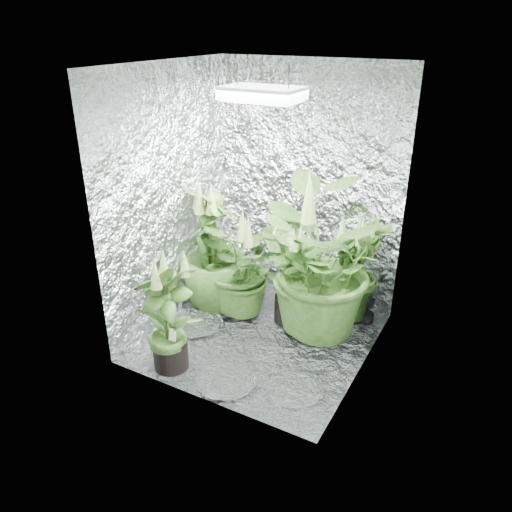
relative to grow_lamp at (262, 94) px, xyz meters
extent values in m
plane|color=silver|center=(0.00, 0.00, -1.83)|extent=(1.60, 1.60, 0.00)
cube|color=silver|center=(0.00, 0.80, -0.83)|extent=(1.60, 0.02, 2.00)
cube|color=silver|center=(0.00, -0.80, -0.83)|extent=(1.60, 0.02, 2.00)
cube|color=silver|center=(-0.80, 0.00, -0.83)|extent=(0.02, 1.60, 2.00)
cube|color=silver|center=(0.80, 0.00, -0.83)|extent=(0.02, 1.60, 2.00)
cube|color=silver|center=(0.00, 0.00, 0.17)|extent=(1.60, 1.60, 0.01)
cube|color=gray|center=(0.00, 0.00, 0.00)|extent=(0.50, 0.30, 0.08)
cube|color=white|center=(0.00, 0.00, -0.04)|extent=(0.46, 0.26, 0.01)
cylinder|color=black|center=(-0.18, 0.00, 0.11)|extent=(0.01, 0.01, 0.13)
cylinder|color=black|center=(0.18, 0.00, 0.11)|extent=(0.01, 0.01, 0.13)
cylinder|color=black|center=(-0.32, 0.25, -1.71)|extent=(0.26, 0.26, 0.23)
cylinder|color=#452819|center=(-0.32, 0.25, -1.61)|extent=(0.24, 0.24, 0.03)
imported|color=#1A3D14|center=(-0.32, 0.25, -1.39)|extent=(0.97, 0.97, 0.81)
cone|color=olive|center=(-0.32, 0.25, -1.04)|extent=(0.08, 0.08, 0.23)
cylinder|color=black|center=(0.09, 0.33, -1.71)|extent=(0.25, 0.25, 0.23)
cylinder|color=#452819|center=(0.09, 0.33, -1.61)|extent=(0.23, 0.23, 0.03)
imported|color=#1A3D14|center=(0.09, 0.33, -1.40)|extent=(0.58, 0.58, 0.80)
cone|color=olive|center=(0.09, 0.33, -1.06)|extent=(0.08, 0.08, 0.23)
cylinder|color=black|center=(0.52, 0.64, -1.70)|extent=(0.27, 0.27, 0.24)
cylinder|color=#452819|center=(0.52, 0.64, -1.60)|extent=(0.25, 0.25, 0.03)
imported|color=#1A3D14|center=(0.52, 0.64, -1.38)|extent=(0.46, 0.46, 0.83)
cone|color=olive|center=(0.52, 0.64, -1.03)|extent=(0.09, 0.09, 0.24)
cylinder|color=black|center=(-0.58, 0.24, -1.69)|extent=(0.31, 0.31, 0.28)
cylinder|color=#452819|center=(-0.58, 0.24, -1.56)|extent=(0.29, 0.29, 0.03)
imported|color=#1A3D14|center=(-0.58, 0.24, -1.27)|extent=(0.82, 0.82, 1.05)
cone|color=olive|center=(-0.58, 0.24, -0.81)|extent=(0.10, 0.10, 0.28)
cylinder|color=black|center=(0.33, 0.25, -1.69)|extent=(0.30, 0.30, 0.27)
cylinder|color=#452819|center=(0.33, 0.25, -1.57)|extent=(0.28, 0.28, 0.03)
imported|color=#1A3D14|center=(0.33, 0.25, -1.22)|extent=(1.15, 1.15, 1.15)
cone|color=olive|center=(0.33, 0.25, -0.70)|extent=(0.10, 0.10, 0.27)
cylinder|color=black|center=(-0.39, -0.63, -1.72)|extent=(0.25, 0.25, 0.22)
cylinder|color=#452819|center=(-0.39, -0.63, -1.62)|extent=(0.23, 0.23, 0.03)
imported|color=#1A3D14|center=(-0.39, -0.63, -1.39)|extent=(0.60, 0.60, 0.83)
cone|color=olive|center=(-0.39, -0.63, -1.02)|extent=(0.08, 0.08, 0.22)
cylinder|color=black|center=(0.64, 0.62, -1.79)|extent=(0.13, 0.13, 0.07)
cylinder|color=black|center=(0.64, 0.62, -1.64)|extent=(0.11, 0.11, 0.09)
cylinder|color=#4C4C51|center=(0.59, 0.63, -1.64)|extent=(0.08, 0.27, 0.28)
torus|color=#4C4C51|center=(0.59, 0.63, -1.64)|extent=(0.08, 0.28, 0.29)
cube|color=white|center=(-0.34, -0.65, -1.53)|extent=(0.06, 0.03, 0.09)
camera|label=1|loc=(1.53, -2.87, 0.41)|focal=35.00mm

